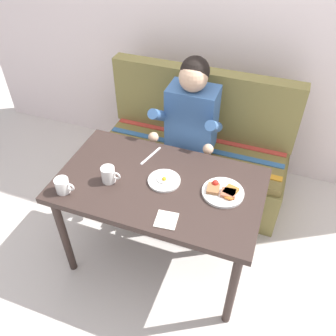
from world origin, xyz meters
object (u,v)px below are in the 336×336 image
object	(u,v)px
couch	(194,157)
person	(189,126)
plate_breakfast	(223,192)
table	(159,193)
napkin	(166,220)
coffee_mug	(63,185)
knife	(151,156)
coffee_mug_second	(109,174)
plate_eggs	(164,180)

from	to	relation	value
couch	person	world-z (taller)	person
plate_breakfast	person	bearing A→B (deg)	124.23
person	table	bearing A→B (deg)	-89.46
table	napkin	size ratio (longest dim) A/B	10.41
person	coffee_mug	size ratio (longest dim) A/B	10.27
person	knife	distance (m)	0.40
person	plate_breakfast	size ratio (longest dim) A/B	5.14
knife	coffee_mug	bearing A→B (deg)	-112.22
coffee_mug	table	bearing A→B (deg)	27.19
person	coffee_mug_second	bearing A→B (deg)	-112.10
couch	napkin	world-z (taller)	couch
person	coffee_mug	bearing A→B (deg)	-119.57
napkin	knife	size ratio (longest dim) A/B	0.58
person	plate_eggs	size ratio (longest dim) A/B	6.38
person	knife	bearing A→B (deg)	-109.05
person	plate_breakfast	bearing A→B (deg)	-55.77
plate_eggs	knife	xyz separation A→B (m)	(-0.16, 0.19, -0.01)
person	plate_breakfast	world-z (taller)	person
plate_breakfast	knife	world-z (taller)	plate_breakfast
coffee_mug	coffee_mug_second	size ratio (longest dim) A/B	1.00
couch	person	bearing A→B (deg)	-91.82
plate_breakfast	plate_eggs	size ratio (longest dim) A/B	1.24
plate_breakfast	coffee_mug	distance (m)	0.90
table	napkin	bearing A→B (deg)	-61.32
couch	person	xyz separation A→B (m)	(-0.01, -0.17, 0.41)
coffee_mug	coffee_mug_second	bearing A→B (deg)	39.16
coffee_mug_second	napkin	xyz separation A→B (m)	(0.41, -0.17, -0.05)
coffee_mug_second	coffee_mug	bearing A→B (deg)	-140.84
knife	coffee_mug_second	bearing A→B (deg)	-101.14
person	napkin	bearing A→B (deg)	-80.40
plate_breakfast	napkin	size ratio (longest dim) A/B	2.05
person	plate_eggs	distance (m)	0.57
plate_eggs	table	bearing A→B (deg)	-138.58
plate_breakfast	plate_eggs	distance (m)	0.34
table	plate_eggs	size ratio (longest dim) A/B	6.31
napkin	person	bearing A→B (deg)	99.60
plate_breakfast	napkin	bearing A→B (deg)	-128.53
plate_eggs	plate_breakfast	bearing A→B (deg)	3.48
coffee_mug_second	napkin	bearing A→B (deg)	-21.89
table	knife	xyz separation A→B (m)	(-0.14, 0.21, 0.08)
couch	plate_eggs	distance (m)	0.85
coffee_mug	napkin	bearing A→B (deg)	-0.21
couch	coffee_mug	distance (m)	1.21
couch	knife	world-z (taller)	couch
table	couch	xyz separation A→B (m)	(0.00, 0.76, -0.32)
plate_eggs	coffee_mug_second	xyz separation A→B (m)	(-0.30, -0.10, 0.04)
napkin	plate_eggs	bearing A→B (deg)	112.74
plate_breakfast	coffee_mug_second	size ratio (longest dim) A/B	2.00
person	plate_breakfast	xyz separation A→B (m)	(0.37, -0.55, 0.00)
napkin	couch	bearing A→B (deg)	97.65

